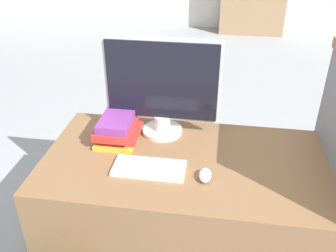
{
  "coord_description": "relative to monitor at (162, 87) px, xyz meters",
  "views": [
    {
      "loc": [
        0.14,
        -1.03,
        1.71
      ],
      "look_at": [
        -0.07,
        0.32,
        0.91
      ],
      "focal_mm": 40.0,
      "sensor_mm": 36.0,
      "label": 1
    }
  ],
  "objects": [
    {
      "name": "desk",
      "position": [
        0.14,
        -0.22,
        -0.61
      ],
      "size": [
        1.29,
        0.71,
        0.72
      ],
      "color": "brown",
      "rests_on": "ground_plane"
    },
    {
      "name": "carrel_divider",
      "position": [
        0.81,
        -0.2,
        -0.36
      ],
      "size": [
        0.07,
        0.76,
        1.2
      ],
      "color": "slate",
      "rests_on": "ground_plane"
    },
    {
      "name": "monitor",
      "position": [
        0.0,
        0.0,
        0.0
      ],
      "size": [
        0.56,
        0.2,
        0.49
      ],
      "color": "silver",
      "rests_on": "desk"
    },
    {
      "name": "keyboard",
      "position": [
        -0.0,
        -0.32,
        -0.24
      ],
      "size": [
        0.32,
        0.15,
        0.02
      ],
      "color": "white",
      "rests_on": "desk"
    },
    {
      "name": "mouse",
      "position": [
        0.24,
        -0.35,
        -0.23
      ],
      "size": [
        0.05,
        0.09,
        0.04
      ],
      "color": "silver",
      "rests_on": "desk"
    },
    {
      "name": "book_stack",
      "position": [
        -0.21,
        -0.09,
        -0.19
      ],
      "size": [
        0.2,
        0.26,
        0.12
      ],
      "color": "gold",
      "rests_on": "desk"
    }
  ]
}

